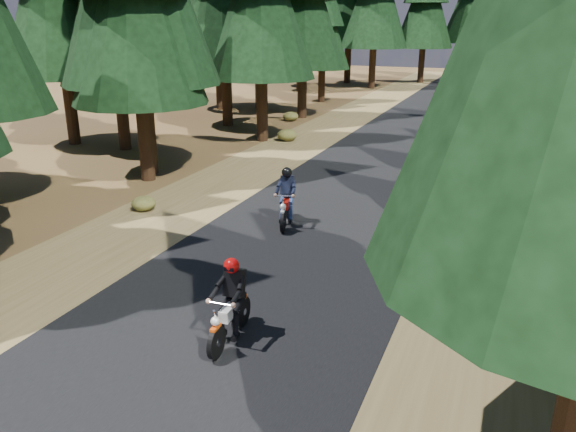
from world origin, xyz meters
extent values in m
plane|color=#483019|center=(0.00, 0.00, 0.00)|extent=(120.00, 120.00, 0.00)
cube|color=black|center=(0.00, 5.00, 0.01)|extent=(6.00, 100.00, 0.01)
cube|color=brown|center=(-4.60, 5.00, 0.00)|extent=(3.20, 100.00, 0.01)
cube|color=brown|center=(4.60, 5.00, 0.00)|extent=(3.20, 100.00, 0.01)
cylinder|color=black|center=(-7.26, 6.17, 2.67)|extent=(0.51, 0.51, 5.34)
cylinder|color=black|center=(-7.70, 6.96, 3.21)|extent=(0.56, 0.56, 6.43)
cylinder|color=black|center=(-11.13, 9.93, 2.78)|extent=(0.52, 0.52, 5.56)
cylinder|color=black|center=(-6.35, 13.89, 2.86)|extent=(0.53, 0.53, 5.72)
cylinder|color=black|center=(-9.76, 16.85, 3.18)|extent=(0.55, 0.55, 6.37)
cylinder|color=black|center=(-7.00, 20.76, 2.82)|extent=(0.53, 0.53, 5.64)
cone|color=black|center=(-7.00, 20.76, 6.34)|extent=(4.79, 4.79, 7.05)
cylinder|color=black|center=(-10.86, 23.22, 2.72)|extent=(0.52, 0.52, 5.45)
cone|color=black|center=(-10.86, 23.22, 6.13)|extent=(4.63, 4.63, 6.81)
cylinder|color=black|center=(-8.12, 27.46, 2.21)|extent=(0.48, 0.48, 4.42)
cone|color=black|center=(-8.12, 27.46, 4.97)|extent=(3.76, 3.76, 5.52)
cylinder|color=black|center=(-11.79, 32.77, 2.37)|extent=(0.49, 0.49, 4.75)
cone|color=black|center=(-11.79, 32.77, 5.34)|extent=(4.04, 4.04, 5.93)
cylinder|color=black|center=(-14.00, 10.00, 3.00)|extent=(0.54, 0.54, 6.00)
cylinder|color=black|center=(-13.00, 22.00, 3.20)|extent=(0.56, 0.56, 6.40)
cylinder|color=black|center=(-7.00, 37.00, 3.20)|extent=(0.56, 0.56, 6.40)
cylinder|color=black|center=(7.00, 37.00, 3.00)|extent=(0.54, 0.54, 6.00)
cylinder|color=black|center=(-10.00, 40.00, 3.40)|extent=(0.57, 0.57, 6.80)
cylinder|color=black|center=(-4.00, 43.00, 3.00)|extent=(0.54, 0.54, 6.00)
cone|color=black|center=(-4.00, 43.00, 6.75)|extent=(5.10, 5.10, 7.50)
cylinder|color=black|center=(4.00, 43.00, 3.20)|extent=(0.56, 0.56, 6.40)
cylinder|color=black|center=(0.00, 46.00, 3.40)|extent=(0.57, 0.57, 6.80)
cylinder|color=black|center=(-13.00, 36.00, 2.80)|extent=(0.52, 0.52, 5.60)
cone|color=black|center=(-13.00, 36.00, 6.30)|extent=(4.76, 4.76, 7.00)
ellipsoid|color=#474C1E|center=(-7.17, 19.44, 0.26)|extent=(0.86, 0.86, 0.51)
ellipsoid|color=#474C1E|center=(6.86, 14.26, 0.28)|extent=(0.94, 0.94, 0.56)
ellipsoid|color=#474C1E|center=(-5.28, 14.27, 0.27)|extent=(0.91, 0.91, 0.55)
ellipsoid|color=#474C1E|center=(5.81, 11.84, 0.23)|extent=(0.76, 0.76, 0.45)
ellipsoid|color=#474C1E|center=(-5.35, 3.27, 0.21)|extent=(0.71, 0.71, 0.43)
ellipsoid|color=#474C1E|center=(5.24, 21.18, 0.20)|extent=(0.66, 0.66, 0.40)
cube|color=black|center=(0.40, -2.15, 1.03)|extent=(0.35, 0.23, 0.49)
sphere|color=#A90607|center=(0.40, -2.15, 1.39)|extent=(0.29, 0.29, 0.27)
cube|color=black|center=(-0.96, 3.70, 1.08)|extent=(0.40, 0.30, 0.51)
sphere|color=black|center=(-0.96, 3.70, 1.46)|extent=(0.35, 0.35, 0.29)
camera|label=1|loc=(4.59, -9.74, 5.35)|focal=35.00mm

